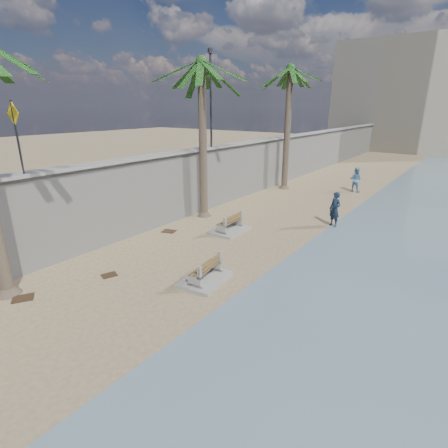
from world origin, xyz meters
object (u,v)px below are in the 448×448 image
Objects in this scene: person_b at (356,178)px; person_a at (335,207)px; palm_mid at (201,64)px; palm_back at (291,70)px; bench_near at (205,271)px; bench_far at (230,224)px.

person_a is at bearing 104.90° from person_b.
palm_mid is 4.56× the size of person_b.
palm_back is at bearing 87.48° from palm_mid.
person_b is (-1.49, 8.37, -0.06)m from person_a.
person_b is at bearing 125.02° from person_a.
person_b reaches higher than bench_near.
palm_back is (-4.51, 14.76, 7.76)m from bench_near.
palm_back reaches higher than palm_mid.
bench_far is 1.01× the size of person_a.
person_b is at bearing 89.87° from bench_near.
bench_near is 10.65m from palm_mid.
person_a is at bearing -46.31° from palm_back.
palm_mid is 8.90m from palm_back.
palm_mid is at bearing 70.44° from person_b.
palm_mid is (-2.61, 1.20, 7.39)m from bench_far.
palm_back is 4.75× the size of person_b.
palm_mid is at bearing 155.36° from bench_far.
person_a reaches higher than bench_near.
bench_near is 1.01× the size of bench_far.
bench_near is 17.27m from palm_back.
bench_near is 1.02× the size of person_a.
person_a is (6.04, -6.33, -7.09)m from palm_back.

